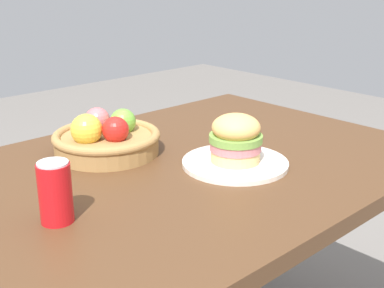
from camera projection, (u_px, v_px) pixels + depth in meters
The scene contains 5 objects.
dining_table at pixel (168, 205), 1.32m from camera, with size 1.40×0.90×0.75m.
plate at pixel (235, 163), 1.31m from camera, with size 0.27×0.27×0.01m, color silver.
sandwich at pixel (236, 138), 1.29m from camera, with size 0.13×0.13×0.12m.
soda_can at pixel (55, 192), 1.00m from camera, with size 0.07×0.07×0.13m.
fruit_basket at pixel (106, 138), 1.38m from camera, with size 0.29×0.29×0.12m.
Camera 1 is at (-0.77, -0.92, 1.23)m, focal length 48.04 mm.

